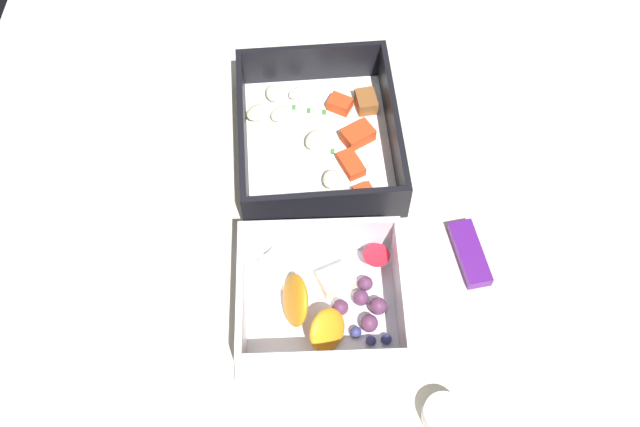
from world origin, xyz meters
The scene contains 5 objects.
table_surface centered at (0.00, 0.00, 1.00)cm, with size 80.00×80.00×2.00cm, color beige.
pasta_container centered at (-11.33, -0.35, 3.67)cm, with size 21.49×18.57×5.54cm.
fruit_bowl centered at (7.82, 0.56, 4.02)cm, with size 14.42×15.91×5.69cm.
candy_bar centered at (1.69, 14.69, 2.60)cm, with size 7.00×2.40×1.20cm, color #51197A.
paper_cup_liner centered at (17.78, 11.16, 3.04)cm, with size 3.59×3.59×2.07cm, color white.
Camera 1 is at (35.80, 1.16, 64.78)cm, focal length 40.62 mm.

